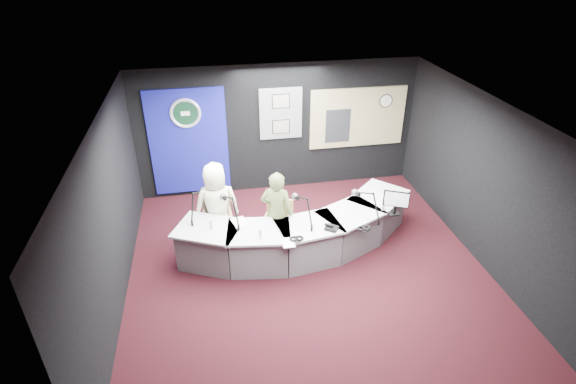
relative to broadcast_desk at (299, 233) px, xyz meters
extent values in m
plane|color=black|center=(0.05, -0.55, -0.38)|extent=(6.00, 6.00, 0.00)
cube|color=silver|center=(0.05, -0.55, 2.42)|extent=(6.00, 6.00, 0.02)
cube|color=black|center=(0.05, 2.45, 1.02)|extent=(6.00, 0.02, 2.80)
cube|color=black|center=(0.05, -3.55, 1.02)|extent=(6.00, 0.02, 2.80)
cube|color=black|center=(-2.95, -0.55, 1.02)|extent=(0.02, 6.00, 2.80)
cube|color=black|center=(3.05, -0.55, 1.02)|extent=(0.02, 6.00, 2.80)
cube|color=navy|center=(-1.85, 2.42, 0.88)|extent=(1.60, 0.05, 2.30)
torus|color=silver|center=(-1.85, 2.38, 1.52)|extent=(0.63, 0.07, 0.63)
cylinder|color=black|center=(-1.85, 2.38, 1.52)|extent=(0.48, 0.01, 0.48)
cube|color=slate|center=(0.10, 2.42, 1.38)|extent=(0.90, 0.04, 1.10)
cube|color=#7D6F5B|center=(0.10, 2.39, 1.65)|extent=(0.34, 0.02, 0.27)
cube|color=#7D6F5B|center=(0.10, 2.39, 1.09)|extent=(0.34, 0.02, 0.27)
cube|color=tan|center=(1.80, 2.42, 1.18)|extent=(2.12, 0.06, 1.32)
cube|color=beige|center=(1.80, 2.41, 1.18)|extent=(2.00, 0.02, 1.20)
cube|color=black|center=(1.35, 2.39, 1.03)|extent=(0.55, 0.02, 0.75)
cylinder|color=white|center=(2.40, 2.39, 1.52)|extent=(0.28, 0.01, 0.28)
cube|color=gray|center=(-1.40, 0.73, 0.24)|extent=(0.51, 0.13, 0.70)
imported|color=#F2EFC2|center=(-1.39, 0.48, 0.44)|extent=(0.86, 0.62, 1.64)
imported|color=#546233|center=(-0.38, 0.09, 0.41)|extent=(0.68, 0.57, 1.58)
cube|color=black|center=(1.64, -0.27, 0.70)|extent=(0.36, 0.19, 0.27)
cube|color=black|center=(0.44, -0.52, 0.40)|extent=(0.26, 0.25, 0.05)
torus|color=black|center=(0.98, -0.60, 0.39)|extent=(0.21, 0.21, 0.03)
torus|color=black|center=(-0.18, -0.69, 0.39)|extent=(0.20, 0.20, 0.03)
cube|color=white|center=(-1.04, -0.02, 0.38)|extent=(0.32, 0.38, 0.00)
cube|color=white|center=(-0.33, -0.75, 0.38)|extent=(0.19, 0.27, 0.00)
camera|label=1|loc=(-1.40, -6.44, 4.61)|focal=28.00mm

